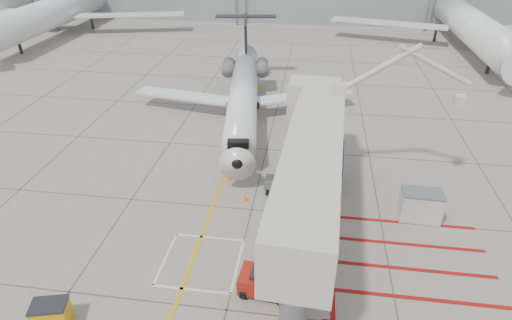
% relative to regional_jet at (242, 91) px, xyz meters
% --- Properties ---
extents(ground_plane, '(260.00, 260.00, 0.00)m').
position_rel_regional_jet_xyz_m(ground_plane, '(2.51, -15.42, -3.50)').
color(ground_plane, gray).
rests_on(ground_plane, ground).
extents(regional_jet, '(24.53, 29.26, 6.99)m').
position_rel_regional_jet_xyz_m(regional_jet, '(0.00, 0.00, 0.00)').
color(regional_jet, white).
rests_on(regional_jet, ground_plane).
extents(jet_bridge, '(10.66, 20.73, 8.10)m').
position_rel_regional_jet_xyz_m(jet_bridge, '(6.04, -14.03, 0.55)').
color(jet_bridge, silver).
rests_on(jet_bridge, ground_plane).
extents(pushback_tug, '(2.58, 1.74, 1.44)m').
position_rel_regional_jet_xyz_m(pushback_tug, '(4.16, -18.00, -2.78)').
color(pushback_tug, '#AF1B10').
rests_on(pushback_tug, ground_plane).
extents(spill_bin, '(1.73, 1.37, 1.32)m').
position_rel_regional_jet_xyz_m(spill_bin, '(-5.15, -21.30, -2.84)').
color(spill_bin, '#D99F0C').
rests_on(spill_bin, ground_plane).
extents(baggage_cart, '(1.78, 1.13, 1.12)m').
position_rel_regional_jet_xyz_m(baggage_cart, '(3.96, -9.23, -2.94)').
color(baggage_cart, '#505054').
rests_on(baggage_cart, ground_plane).
extents(ground_power_unit, '(2.45, 1.48, 1.91)m').
position_rel_regional_jet_xyz_m(ground_power_unit, '(12.82, -10.80, -2.54)').
color(ground_power_unit, beige).
rests_on(ground_power_unit, ground_plane).
extents(cone_nose, '(0.35, 0.35, 0.49)m').
position_rel_regional_jet_xyz_m(cone_nose, '(0.41, -8.19, -3.25)').
color(cone_nose, orange).
rests_on(cone_nose, ground_plane).
extents(cone_side, '(0.35, 0.35, 0.49)m').
position_rel_regional_jet_xyz_m(cone_side, '(1.97, -10.50, -3.25)').
color(cone_side, '#FF5C0D').
rests_on(cone_side, ground_plane).
extents(bg_aircraft_c, '(36.10, 40.11, 12.03)m').
position_rel_regional_jet_xyz_m(bg_aircraft_c, '(25.81, 30.58, 2.52)').
color(bg_aircraft_c, silver).
rests_on(bg_aircraft_c, ground_plane).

